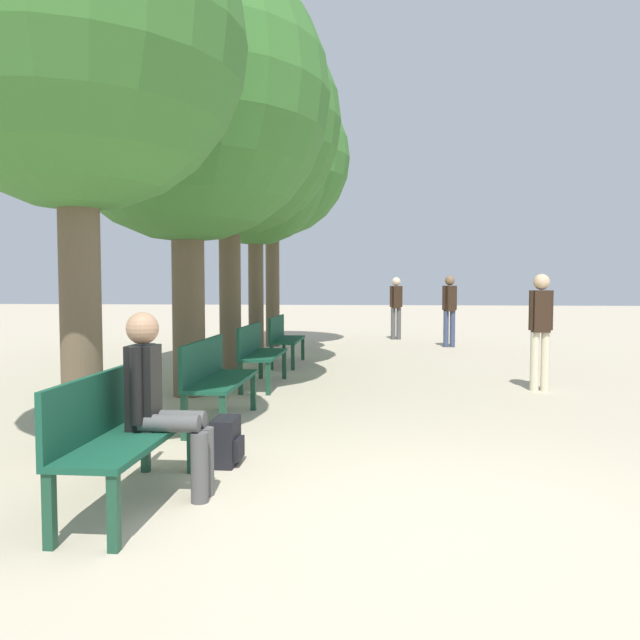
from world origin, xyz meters
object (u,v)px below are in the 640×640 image
bench_row_3 (283,336)px  person_seated (160,399)px  bench_row_0 (119,427)px  pedestrian_mid (541,324)px  tree_row_3 (255,175)px  pedestrian_near (396,304)px  tree_row_4 (272,160)px  pedestrian_far (449,306)px  tree_row_0 (75,41)px  bench_row_1 (214,374)px  tree_row_1 (186,99)px  tree_row_2 (229,124)px  bench_row_2 (258,350)px  backpack (226,442)px

bench_row_3 → person_seated: (0.23, -7.12, 0.16)m
bench_row_0 → pedestrian_mid: (3.93, 4.80, 0.40)m
tree_row_3 → pedestrian_near: tree_row_3 is taller
tree_row_4 → pedestrian_far: bearing=1.8°
tree_row_0 → person_seated: 3.06m
bench_row_1 → person_seated: bearing=-84.3°
tree_row_3 → pedestrian_far: 5.40m
bench_row_1 → tree_row_1: size_ratio=0.27×
bench_row_0 → pedestrian_far: size_ratio=0.92×
bench_row_1 → bench_row_3: same height
bench_row_1 → pedestrian_far: (3.38, 8.33, 0.43)m
bench_row_1 → tree_row_1: 3.76m
bench_row_0 → bench_row_1: bearing=90.0°
tree_row_3 → person_seated: bearing=-83.3°
bench_row_1 → tree_row_2: bearing=101.0°
bench_row_2 → tree_row_0: 4.86m
tree_row_0 → bench_row_0: bearing=-53.9°
bench_row_0 → tree_row_4: size_ratio=0.25×
bench_row_0 → bench_row_3: (0.00, 7.27, 0.00)m
person_seated → pedestrian_far: bearing=73.4°
bench_row_3 → pedestrian_near: bearing=67.8°
tree_row_3 → pedestrian_mid: tree_row_3 is taller
bench_row_3 → tree_row_0: 6.93m
tree_row_4 → backpack: bearing=-82.7°
tree_row_1 → tree_row_4: bearing=90.0°
tree_row_3 → pedestrian_mid: 6.62m
bench_row_2 → pedestrian_far: 6.82m
bench_row_2 → tree_row_1: (-0.76, -0.83, 3.32)m
bench_row_3 → tree_row_2: size_ratio=0.25×
bench_row_2 → tree_row_1: bearing=-132.4°
bench_row_1 → pedestrian_mid: 4.61m
bench_row_0 → bench_row_3: 7.27m
tree_row_2 → tree_row_1: bearing=-90.0°
bench_row_0 → bench_row_1: size_ratio=1.00×
bench_row_1 → person_seated: (0.23, -2.27, 0.16)m
tree_row_3 → bench_row_2: bearing=-78.5°
person_seated → bench_row_0: bearing=-145.2°
tree_row_0 → tree_row_4: tree_row_4 is taller
bench_row_3 → tree_row_4: bearing=102.8°
bench_row_2 → tree_row_0: bearing=-101.3°
bench_row_1 → pedestrian_near: pedestrian_near is taller
tree_row_0 → tree_row_3: (0.00, 7.55, 0.23)m
pedestrian_far → bench_row_2: bearing=-119.8°
tree_row_0 → tree_row_4: size_ratio=0.79×
tree_row_2 → pedestrian_mid: bearing=-18.1°
bench_row_3 → person_seated: bearing=-88.2°
tree_row_4 → person_seated: size_ratio=4.85×
pedestrian_near → bench_row_0: bearing=-99.9°
bench_row_0 → pedestrian_near: size_ratio=0.92×
tree_row_4 → bench_row_3: bearing=-77.2°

